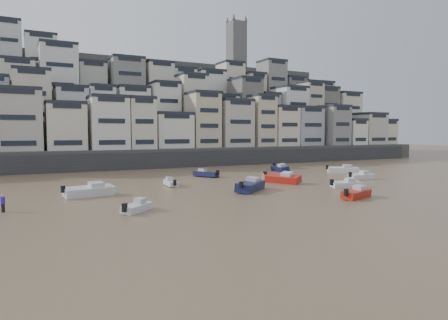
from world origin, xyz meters
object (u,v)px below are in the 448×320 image
boat_c (250,184)px  person_pink (263,180)px  boat_j (137,206)px  boat_d (361,175)px  boat_a (356,192)px  boat_h (206,173)px  boat_i (280,168)px  boat_k (89,189)px  person_blue (3,203)px  boat_b (346,183)px  boat_e (282,177)px  boat_g (343,169)px  boat_f (171,182)px

boat_c → person_pink: 5.79m
boat_j → boat_d: bearing=-28.2°
boat_a → boat_d: size_ratio=1.07×
boat_h → boat_j: boat_h is taller
boat_c → boat_i: size_ratio=1.21×
boat_c → boat_h: 17.89m
boat_k → boat_j: bearing=-88.1°
boat_c → person_blue: 28.44m
boat_d → boat_h: boat_h is taller
person_pink → boat_b: bearing=-38.8°
boat_b → boat_h: boat_h is taller
boat_e → boat_b: bearing=5.2°
boat_j → person_blue: size_ratio=2.41×
boat_g → person_pink: bearing=-127.6°
boat_a → person_pink: size_ratio=3.02×
boat_j → boat_k: bearing=61.4°
boat_j → person_blue: 12.88m
boat_b → boat_d: (9.39, 6.30, 0.04)m
boat_c → boat_k: boat_c is taller
boat_g → boat_j: size_ratio=1.47×
boat_h → person_pink: 14.33m
boat_d → boat_g: size_ratio=0.80×
boat_f → boat_j: (-9.17, -16.04, -0.01)m
boat_a → person_pink: bearing=86.4°
boat_d → boat_j: 40.74m
boat_e → boat_k: boat_k is taller
person_blue → boat_e: bearing=9.1°
boat_f → boat_e: bearing=-101.9°
boat_a → boat_h: 29.04m
boat_a → boat_f: boat_a is taller
boat_b → boat_g: 20.95m
boat_i → boat_c: bearing=-33.1°
boat_h → boat_i: (16.79, 1.84, 0.08)m
boat_f → boat_k: bearing=114.1°
boat_b → boat_d: 11.31m
boat_g → person_blue: size_ratio=3.54×
person_blue → boat_a: bearing=-14.6°
boat_d → boat_j: bearing=-164.7°
boat_e → boat_i: boat_e is taller
boat_b → boat_k: boat_k is taller
boat_f → boat_b: bearing=-117.7°
boat_i → boat_f: bearing=-58.5°
boat_a → boat_d: 19.78m
boat_d → boat_i: bearing=106.1°
boat_j → boat_f: bearing=18.5°
boat_j → person_blue: (-11.57, 5.65, 0.30)m
boat_j → boat_k: boat_k is taller
boat_c → person_blue: (-28.42, -1.00, -0.07)m
boat_j → boat_i: bearing=-5.1°
person_blue → person_pink: 33.18m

